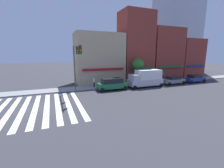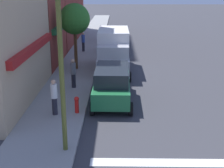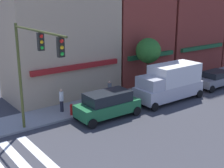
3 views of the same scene
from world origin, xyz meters
name	(u,v)px [view 1 (image 1 of 3)]	position (x,y,z in m)	size (l,w,h in m)	color
ground_plane	(35,108)	(0.00, 0.00, 0.00)	(200.00, 200.00, 0.00)	#38383D
sidewalk_left	(40,92)	(0.00, 7.50, 0.07)	(120.00, 3.00, 0.15)	gray
crosswalk_stripes	(35,108)	(0.00, 0.00, 0.00)	(9.69, 10.80, 0.01)	silver
storefront_row	(146,54)	(21.87, 11.50, 5.76)	(31.66, 5.30, 14.48)	tan
traffic_signal	(76,59)	(5.22, 4.16, 5.07)	(0.32, 6.36, 6.94)	#474C1E
suv_green	(112,84)	(10.83, 4.70, 1.03)	(4.73, 2.12, 1.94)	#1E6638
box_truck_silver	(146,78)	(17.24, 4.70, 1.59)	(6.20, 2.42, 3.04)	#B7B7BC
sedan_grey	(173,80)	(23.64, 4.70, 0.84)	(4.42, 2.02, 1.59)	slate
sedan_blue	(194,78)	(29.29, 4.70, 0.84)	(4.43, 2.02, 1.59)	navy
pedestrian_grey_coat	(117,80)	(12.78, 7.09, 1.07)	(0.32, 0.32, 1.77)	#23232D
pedestrian_blue_shirt	(163,77)	(23.69, 7.62, 1.07)	(0.32, 0.32, 1.77)	#23232D
pedestrian_white_shirt	(94,82)	(8.59, 7.44, 1.07)	(0.32, 0.32, 1.77)	#23232D
fire_hydrant	(97,85)	(8.82, 6.40, 0.61)	(0.24, 0.24, 0.84)	red
street_tree	(138,65)	(17.34, 7.50, 3.80)	(2.23, 2.23, 4.80)	brown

